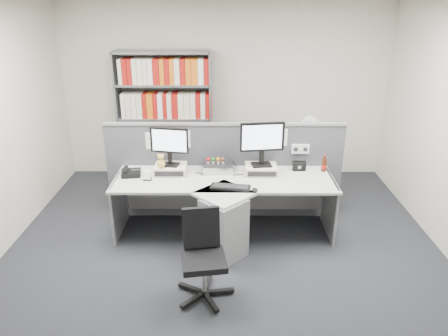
{
  "coord_description": "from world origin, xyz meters",
  "views": [
    {
      "loc": [
        0.03,
        -3.77,
        2.72
      ],
      "look_at": [
        0.0,
        0.65,
        0.92
      ],
      "focal_mm": 33.94,
      "sensor_mm": 36.0,
      "label": 1
    }
  ],
  "objects_px": {
    "monitor_left": "(169,143)",
    "mouse": "(255,190)",
    "desktop_pc": "(218,167)",
    "monitor_right": "(262,140)",
    "desk_phone": "(131,173)",
    "office_chair": "(203,252)",
    "desk_calendar": "(147,176)",
    "cola_bottle": "(324,165)",
    "desk": "(224,207)",
    "desk_fan": "(309,128)",
    "shelving_unit": "(165,120)",
    "speaker": "(299,166)",
    "keyboard": "(230,187)",
    "filing_cabinet": "(306,170)"
  },
  "relations": [
    {
      "from": "monitor_right",
      "to": "cola_bottle",
      "type": "bearing_deg",
      "value": 5.14
    },
    {
      "from": "monitor_right",
      "to": "keyboard",
      "type": "bearing_deg",
      "value": -130.35
    },
    {
      "from": "desk",
      "to": "cola_bottle",
      "type": "xyz_separation_m",
      "value": [
        1.22,
        0.45,
        0.34
      ]
    },
    {
      "from": "monitor_left",
      "to": "desk_phone",
      "type": "bearing_deg",
      "value": -170.19
    },
    {
      "from": "mouse",
      "to": "shelving_unit",
      "type": "relative_size",
      "value": 0.05
    },
    {
      "from": "speaker",
      "to": "cola_bottle",
      "type": "relative_size",
      "value": 0.76
    },
    {
      "from": "desktop_pc",
      "to": "filing_cabinet",
      "type": "height_order",
      "value": "desktop_pc"
    },
    {
      "from": "speaker",
      "to": "shelving_unit",
      "type": "bearing_deg",
      "value": 143.24
    },
    {
      "from": "desktop_pc",
      "to": "desk_calendar",
      "type": "xyz_separation_m",
      "value": [
        -0.83,
        -0.3,
        0.0
      ]
    },
    {
      "from": "filing_cabinet",
      "to": "cola_bottle",
      "type": "bearing_deg",
      "value": -88.66
    },
    {
      "from": "desk",
      "to": "desk_phone",
      "type": "distance_m",
      "value": 1.2
    },
    {
      "from": "desk_phone",
      "to": "speaker",
      "type": "height_order",
      "value": "speaker"
    },
    {
      "from": "monitor_left",
      "to": "shelving_unit",
      "type": "xyz_separation_m",
      "value": [
        -0.25,
        1.47,
        -0.12
      ]
    },
    {
      "from": "desk_calendar",
      "to": "office_chair",
      "type": "distance_m",
      "value": 1.35
    },
    {
      "from": "cola_bottle",
      "to": "office_chair",
      "type": "xyz_separation_m",
      "value": [
        -1.42,
        -1.4,
        -0.34
      ]
    },
    {
      "from": "speaker",
      "to": "desktop_pc",
      "type": "bearing_deg",
      "value": -178.87
    },
    {
      "from": "office_chair",
      "to": "desk_phone",
      "type": "bearing_deg",
      "value": 126.64
    },
    {
      "from": "desk_fan",
      "to": "mouse",
      "type": "bearing_deg",
      "value": -119.19
    },
    {
      "from": "monitor_left",
      "to": "cola_bottle",
      "type": "bearing_deg",
      "value": 2.13
    },
    {
      "from": "monitor_left",
      "to": "mouse",
      "type": "relative_size",
      "value": 4.7
    },
    {
      "from": "desk",
      "to": "speaker",
      "type": "bearing_deg",
      "value": 27.82
    },
    {
      "from": "desk_fan",
      "to": "cola_bottle",
      "type": "bearing_deg",
      "value": -88.66
    },
    {
      "from": "speaker",
      "to": "desk_fan",
      "type": "xyz_separation_m",
      "value": [
        0.28,
        0.91,
        0.21
      ]
    },
    {
      "from": "desk_fan",
      "to": "shelving_unit",
      "type": "bearing_deg",
      "value": 167.92
    },
    {
      "from": "desk_calendar",
      "to": "office_chair",
      "type": "height_order",
      "value": "office_chair"
    },
    {
      "from": "desktop_pc",
      "to": "mouse",
      "type": "relative_size",
      "value": 3.54
    },
    {
      "from": "monitor_left",
      "to": "mouse",
      "type": "distance_m",
      "value": 1.18
    },
    {
      "from": "mouse",
      "to": "desk_fan",
      "type": "distance_m",
      "value": 1.78
    },
    {
      "from": "speaker",
      "to": "desk_calendar",
      "type": "bearing_deg",
      "value": -170.02
    },
    {
      "from": "mouse",
      "to": "speaker",
      "type": "bearing_deg",
      "value": 47.12
    },
    {
      "from": "desk_fan",
      "to": "keyboard",
      "type": "bearing_deg",
      "value": -127.72
    },
    {
      "from": "office_chair",
      "to": "speaker",
      "type": "bearing_deg",
      "value": 51.99
    },
    {
      "from": "keyboard",
      "to": "desk_phone",
      "type": "xyz_separation_m",
      "value": [
        -1.19,
        0.36,
        0.02
      ]
    },
    {
      "from": "monitor_right",
      "to": "desk_phone",
      "type": "bearing_deg",
      "value": -177.03
    },
    {
      "from": "desk",
      "to": "shelving_unit",
      "type": "distance_m",
      "value": 2.12
    },
    {
      "from": "monitor_right",
      "to": "desk_fan",
      "type": "height_order",
      "value": "monitor_right"
    },
    {
      "from": "desk_phone",
      "to": "keyboard",
      "type": "bearing_deg",
      "value": -16.85
    },
    {
      "from": "desk",
      "to": "desk_phone",
      "type": "bearing_deg",
      "value": 164.91
    },
    {
      "from": "keyboard",
      "to": "office_chair",
      "type": "height_order",
      "value": "office_chair"
    },
    {
      "from": "keyboard",
      "to": "desk_phone",
      "type": "relative_size",
      "value": 1.87
    },
    {
      "from": "desk_phone",
      "to": "office_chair",
      "type": "height_order",
      "value": "office_chair"
    },
    {
      "from": "mouse",
      "to": "desk_calendar",
      "type": "bearing_deg",
      "value": 166.06
    },
    {
      "from": "desktop_pc",
      "to": "office_chair",
      "type": "bearing_deg",
      "value": -94.93
    },
    {
      "from": "monitor_left",
      "to": "keyboard",
      "type": "distance_m",
      "value": 0.92
    },
    {
      "from": "speaker",
      "to": "keyboard",
      "type": "bearing_deg",
      "value": -147.3
    },
    {
      "from": "desk_phone",
      "to": "shelving_unit",
      "type": "distance_m",
      "value": 1.58
    },
    {
      "from": "desktop_pc",
      "to": "desk_phone",
      "type": "relative_size",
      "value": 1.42
    },
    {
      "from": "cola_bottle",
      "to": "shelving_unit",
      "type": "bearing_deg",
      "value": 146.67
    },
    {
      "from": "desk",
      "to": "mouse",
      "type": "xyz_separation_m",
      "value": [
        0.34,
        -0.14,
        0.28
      ]
    },
    {
      "from": "cola_bottle",
      "to": "desk_phone",
      "type": "bearing_deg",
      "value": -176.31
    }
  ]
}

